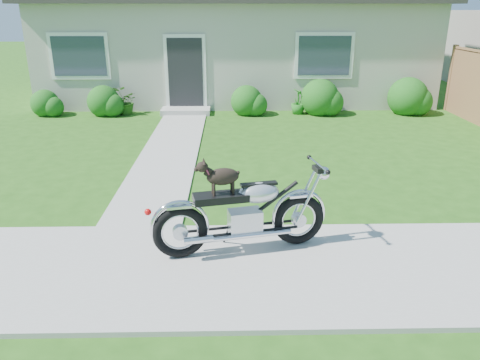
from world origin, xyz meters
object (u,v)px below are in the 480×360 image
(house, at_px, (236,31))
(potted_plant_right, at_px, (298,101))
(potted_plant_left, at_px, (125,102))
(motorcycle_with_dog, at_px, (244,212))

(house, bearing_deg, potted_plant_right, -63.05)
(potted_plant_left, distance_m, potted_plant_right, 4.98)
(potted_plant_left, xyz_separation_m, potted_plant_right, (4.98, 0.00, -0.01))
(house, height_order, motorcycle_with_dog, house)
(motorcycle_with_dog, bearing_deg, house, 77.52)
(house, relative_size, potted_plant_left, 16.74)
(house, distance_m, potted_plant_right, 4.26)
(motorcycle_with_dog, bearing_deg, potted_plant_right, 65.31)
(potted_plant_left, distance_m, motorcycle_with_dog, 8.75)
(potted_plant_right, bearing_deg, house, 116.95)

